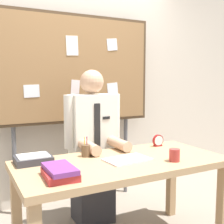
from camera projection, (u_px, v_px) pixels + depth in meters
back_wall at (69, 78)px, 3.16m from camera, size 6.40×0.08×2.70m
desk at (122, 172)px, 2.18m from camera, size 1.59×0.75×0.73m
person at (93, 152)px, 2.67m from camera, size 0.55×0.56×1.43m
bulletin_board at (75, 71)px, 2.98m from camera, size 1.72×0.09×2.00m
book_stack at (60, 172)px, 1.78m from camera, size 0.21×0.28×0.07m
open_notebook at (127, 159)px, 2.17m from camera, size 0.35×0.24×0.01m
desk_clock at (158, 141)px, 2.63m from camera, size 0.11×0.04×0.11m
coffee_mug at (174, 155)px, 2.14m from camera, size 0.08×0.08×0.09m
pen_holder at (86, 150)px, 2.27m from camera, size 0.07×0.07×0.16m
paper_tray at (33, 159)px, 2.10m from camera, size 0.26×0.20×0.06m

